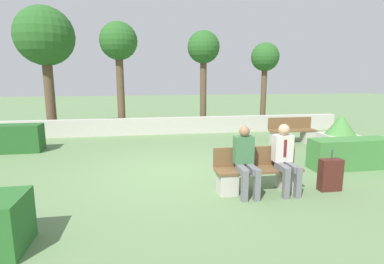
% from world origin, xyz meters
% --- Properties ---
extents(ground_plane, '(60.00, 60.00, 0.00)m').
position_xyz_m(ground_plane, '(0.00, 0.00, 0.00)').
color(ground_plane, '#607F51').
extents(perimeter_wall, '(14.98, 0.30, 0.66)m').
position_xyz_m(perimeter_wall, '(0.00, 5.02, 0.33)').
color(perimeter_wall, '#B7B2A8').
rests_on(perimeter_wall, ground_plane).
extents(bench_front, '(1.76, 0.48, 0.88)m').
position_xyz_m(bench_front, '(1.48, -1.40, 0.34)').
color(bench_front, brown).
rests_on(bench_front, ground_plane).
extents(bench_left_side, '(1.62, 0.49, 0.88)m').
position_xyz_m(bench_left_side, '(4.33, 2.62, 0.33)').
color(bench_left_side, brown).
rests_on(bench_left_side, ground_plane).
extents(person_seated_man, '(0.38, 0.64, 1.37)m').
position_xyz_m(person_seated_man, '(1.99, -1.54, 0.77)').
color(person_seated_man, slate).
rests_on(person_seated_man, ground_plane).
extents(person_seated_woman, '(0.38, 0.64, 1.36)m').
position_xyz_m(person_seated_woman, '(1.16, -1.54, 0.75)').
color(person_seated_woman, slate).
rests_on(person_seated_woman, ground_plane).
extents(hedge_block_near_left, '(1.60, 0.67, 0.85)m').
position_xyz_m(hedge_block_near_left, '(-4.71, 2.84, 0.42)').
color(hedge_block_near_left, '#235623').
rests_on(hedge_block_near_left, ground_plane).
extents(hedge_block_mid_left, '(2.05, 0.60, 0.76)m').
position_xyz_m(hedge_block_mid_left, '(4.36, -0.34, 0.38)').
color(hedge_block_mid_left, '#3D7A38').
rests_on(hedge_block_mid_left, ground_plane).
extents(planter_corner_left, '(0.98, 0.98, 1.19)m').
position_xyz_m(planter_corner_left, '(5.02, 1.00, 0.56)').
color(planter_corner_left, '#B7B2A8').
rests_on(planter_corner_left, ground_plane).
extents(suitcase, '(0.45, 0.21, 0.86)m').
position_xyz_m(suitcase, '(2.95, -1.63, 0.33)').
color(suitcase, '#471E19').
rests_on(suitcase, ground_plane).
extents(tree_leftmost, '(2.30, 2.30, 5.02)m').
position_xyz_m(tree_leftmost, '(-4.52, 6.15, 3.78)').
color(tree_leftmost, brown).
rests_on(tree_leftmost, ground_plane).
extents(tree_center_left, '(1.48, 1.48, 4.41)m').
position_xyz_m(tree_center_left, '(-1.65, 5.60, 3.50)').
color(tree_center_left, brown).
rests_on(tree_center_left, ground_plane).
extents(tree_center_right, '(1.40, 1.40, 4.25)m').
position_xyz_m(tree_center_right, '(1.90, 6.26, 3.38)').
color(tree_center_right, brown).
rests_on(tree_center_right, ground_plane).
extents(tree_rightmost, '(1.27, 1.27, 3.79)m').
position_xyz_m(tree_rightmost, '(4.74, 6.23, 3.02)').
color(tree_rightmost, brown).
rests_on(tree_rightmost, ground_plane).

